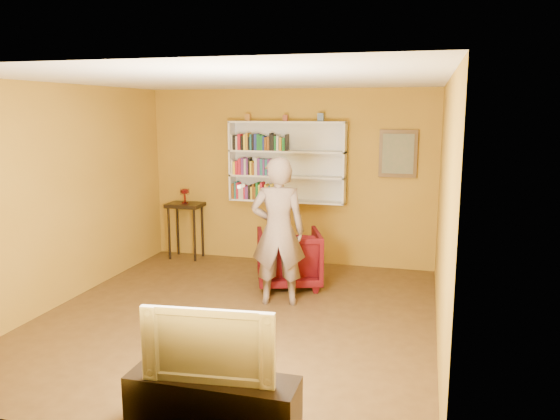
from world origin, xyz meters
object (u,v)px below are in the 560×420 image
object	(u,v)px
television	(211,341)
armchair	(289,258)
console_table	(185,213)
ruby_lustre	(185,193)
bookshelf	(288,162)
person	(278,231)
tv_cabinet	(213,406)

from	to	relation	value
television	armchair	bearing A→B (deg)	89.42
console_table	ruby_lustre	xyz separation A→B (m)	(0.00, -0.00, 0.33)
ruby_lustre	armchair	bearing A→B (deg)	-26.17
console_table	bookshelf	bearing A→B (deg)	5.47
person	ruby_lustre	bearing A→B (deg)	-52.00
armchair	television	bearing A→B (deg)	75.81
person	tv_cabinet	distance (m)	2.93
armchair	tv_cabinet	world-z (taller)	armchair
person	tv_cabinet	size ratio (longest dim) A/B	1.44
console_table	tv_cabinet	distance (m)	5.07
tv_cabinet	television	world-z (taller)	television
console_table	tv_cabinet	world-z (taller)	console_table
armchair	television	world-z (taller)	television
ruby_lustre	television	size ratio (longest dim) A/B	0.25
ruby_lustre	tv_cabinet	size ratio (longest dim) A/B	0.19
armchair	tv_cabinet	xyz separation A→B (m)	(0.31, -3.53, -0.16)
bookshelf	console_table	size ratio (longest dim) A/B	2.00
armchair	person	size ratio (longest dim) A/B	0.47
ruby_lustre	tv_cabinet	distance (m)	5.12
ruby_lustre	person	world-z (taller)	person
television	tv_cabinet	bearing A→B (deg)	0.00
person	tv_cabinet	world-z (taller)	person
bookshelf	television	xyz separation A→B (m)	(0.62, -4.66, -0.86)
console_table	person	bearing A→B (deg)	-39.67
ruby_lustre	console_table	bearing A→B (deg)	111.80
console_table	television	world-z (taller)	television
tv_cabinet	person	bearing A→B (deg)	95.51
armchair	television	size ratio (longest dim) A/B	0.89
ruby_lustre	bookshelf	bearing A→B (deg)	5.47
person	tv_cabinet	xyz separation A→B (m)	(0.27, -2.83, -0.69)
person	bookshelf	bearing A→B (deg)	-91.69
armchair	person	xyz separation A→B (m)	(0.04, -0.70, 0.53)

